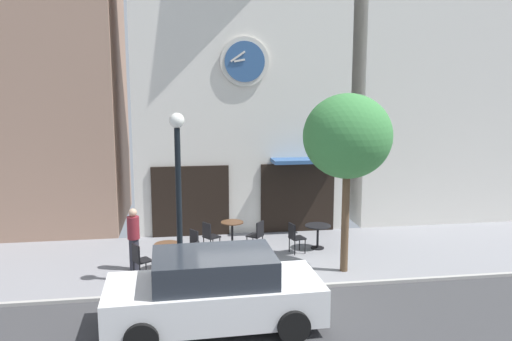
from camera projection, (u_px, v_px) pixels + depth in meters
The scene contains 17 objects.
ground_plane at pixel (258, 308), 11.33m from camera, with size 29.18×11.63×0.13m.
clock_building at pixel (240, 57), 17.13m from camera, with size 7.11×3.37×11.29m.
neighbor_building_left at pixel (17, 28), 17.23m from camera, with size 6.63×4.91×13.56m.
neighbor_building_right at pixel (429, 44), 19.47m from camera, with size 6.79×4.87×12.82m.
street_lamp at pixel (179, 200), 12.28m from camera, with size 0.36×0.36×4.22m.
street_tree at pixel (348, 137), 12.98m from camera, with size 2.29×2.06×4.67m.
cafe_table_center_left at pixel (168, 252), 13.50m from camera, with size 0.70×0.70×0.73m.
cafe_table_center at pixel (232, 229), 15.55m from camera, with size 0.69×0.69×0.76m.
cafe_table_center_right at pixel (318, 231), 15.33m from camera, with size 0.77×0.77×0.72m.
cafe_chair_left_end at pixel (193, 256), 13.08m from camera, with size 0.53×0.53×0.90m.
cafe_chair_corner at pixel (257, 233), 15.13m from camera, with size 0.56×0.56×0.90m.
cafe_chair_under_awning at pixel (209, 235), 15.00m from camera, with size 0.55×0.55×0.90m.
cafe_chair_near_tree at pixel (191, 244), 14.14m from camera, with size 0.55×0.55×0.90m.
cafe_chair_outer at pixel (295, 236), 14.90m from camera, with size 0.49×0.49×0.90m.
cafe_chair_right_end at pixel (140, 258), 12.95m from camera, with size 0.55×0.55×0.90m.
pedestrian_maroon at pixel (134, 238), 13.51m from camera, with size 0.43×0.43×1.67m.
parked_car_white at pixel (214, 291), 10.29m from camera, with size 4.35×2.12×1.55m.
Camera 1 is at (-1.65, -11.42, 4.85)m, focal length 35.89 mm.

